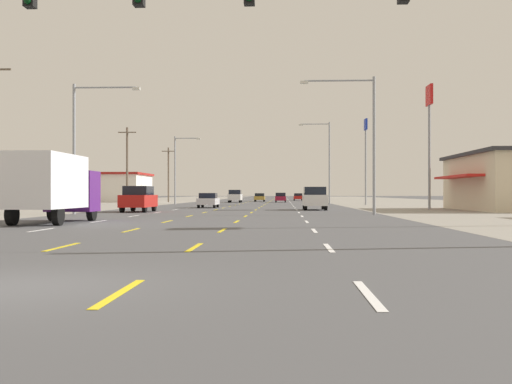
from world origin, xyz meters
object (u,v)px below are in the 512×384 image
(box_truck_far_left_nearest, at_px, (53,185))
(suv_far_right_mid, at_px, (315,198))
(pole_sign_right_row_1, at_px, (429,117))
(streetlight_left_row_0, at_px, (82,137))
(streetlight_right_row_1, at_px, (326,157))
(hatchback_inner_right_farther, at_px, (281,197))
(sedan_center_turn_farthest, at_px, (260,197))
(streetlight_left_row_1, at_px, (178,165))
(sedan_inner_left_midfar, at_px, (208,200))
(sedan_far_right_distant_a, at_px, (298,197))
(streetlight_right_row_0, at_px, (365,133))
(suv_inner_left_far, at_px, (235,196))
(suv_far_left_near, at_px, (139,199))
(pole_sign_right_row_2, at_px, (366,144))

(box_truck_far_left_nearest, relative_size, suv_far_right_mid, 1.47)
(pole_sign_right_row_1, xyz_separation_m, streetlight_left_row_0, (-26.80, -14.62, -3.03))
(pole_sign_right_row_1, relative_size, streetlight_right_row_1, 1.04)
(hatchback_inner_right_farther, relative_size, sedan_center_turn_farthest, 0.87)
(streetlight_left_row_0, distance_m, streetlight_left_row_1, 40.03)
(sedan_inner_left_midfar, height_order, hatchback_inner_right_farther, hatchback_inner_right_farther)
(sedan_inner_left_midfar, xyz_separation_m, streetlight_left_row_1, (-6.49, 20.26, 4.41))
(sedan_far_right_distant_a, bearing_deg, hatchback_inner_right_farther, -97.77)
(sedan_far_right_distant_a, xyz_separation_m, streetlight_right_row_0, (2.43, -83.42, 4.72))
(suv_far_right_mid, distance_m, suv_inner_left_far, 44.88)
(sedan_center_turn_farthest, bearing_deg, streetlight_left_row_1, -109.66)
(sedan_inner_left_midfar, bearing_deg, suv_far_right_mid, -37.09)
(suv_far_left_near, relative_size, hatchback_inner_right_farther, 1.26)
(hatchback_inner_right_farther, xyz_separation_m, sedan_center_turn_farthest, (-3.69, 9.14, -0.03))
(box_truck_far_left_nearest, height_order, streetlight_left_row_1, streetlight_left_row_1)
(suv_far_right_mid, height_order, streetlight_right_row_1, streetlight_right_row_1)
(suv_far_left_near, height_order, suv_far_right_mid, same)
(hatchback_inner_right_farther, bearing_deg, sedan_inner_left_midfar, -100.32)
(suv_inner_left_far, distance_m, streetlight_left_row_1, 17.54)
(sedan_inner_left_midfar, xyz_separation_m, streetlight_left_row_0, (-6.30, -19.77, 4.49))
(box_truck_far_left_nearest, distance_m, streetlight_right_row_0, 21.12)
(suv_far_right_mid, xyz_separation_m, sedan_far_right_distant_a, (0.32, 71.31, -0.27))
(suv_far_right_mid, height_order, pole_sign_right_row_1, pole_sign_right_row_1)
(streetlight_left_row_0, bearing_deg, streetlight_left_row_1, 90.27)
(box_truck_far_left_nearest, height_order, hatchback_inner_right_farther, box_truck_far_left_nearest)
(sedan_center_turn_farthest, bearing_deg, pole_sign_right_row_2, -65.27)
(sedan_inner_left_midfar, height_order, streetlight_left_row_0, streetlight_left_row_0)
(suv_inner_left_far, relative_size, streetlight_left_row_1, 0.55)
(suv_far_right_mid, relative_size, streetlight_right_row_1, 0.46)
(streetlight_right_row_1, bearing_deg, suv_far_right_mid, -96.06)
(streetlight_right_row_0, xyz_separation_m, streetlight_left_row_1, (-19.37, 40.03, -0.31))
(suv_far_right_mid, height_order, hatchback_inner_right_farther, suv_far_right_mid)
(hatchback_inner_right_farther, relative_size, pole_sign_right_row_2, 0.36)
(pole_sign_right_row_2, xyz_separation_m, streetlight_left_row_1, (-24.19, 3.65, -2.45))
(suv_inner_left_far, xyz_separation_m, sedan_far_right_distant_a, (10.53, 27.60, -0.27))
(suv_far_right_mid, xyz_separation_m, streetlight_left_row_1, (-16.61, 27.92, 4.14))
(sedan_center_turn_farthest, xyz_separation_m, streetlight_right_row_0, (9.54, -67.56, 4.72))
(sedan_center_turn_farthest, bearing_deg, suv_inner_left_far, -106.26)
(sedan_center_turn_farthest, bearing_deg, pole_sign_right_row_1, -72.04)
(streetlight_right_row_1, bearing_deg, sedan_inner_left_midfar, -122.86)
(pole_sign_right_row_1, bearing_deg, streetlight_right_row_0, -117.52)
(suv_inner_left_far, relative_size, streetlight_left_row_0, 0.55)
(suv_far_left_near, bearing_deg, hatchback_inner_right_farther, 78.55)
(suv_inner_left_far, relative_size, pole_sign_right_row_2, 0.46)
(sedan_inner_left_midfar, bearing_deg, streetlight_right_row_1, 57.14)
(sedan_center_turn_farthest, distance_m, streetlight_right_row_1, 29.69)
(box_truck_far_left_nearest, relative_size, suv_far_left_near, 1.47)
(suv_far_left_near, height_order, streetlight_left_row_1, streetlight_left_row_1)
(suv_far_left_near, relative_size, pole_sign_right_row_1, 0.44)
(sedan_center_turn_farthest, bearing_deg, suv_far_left_near, -96.46)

